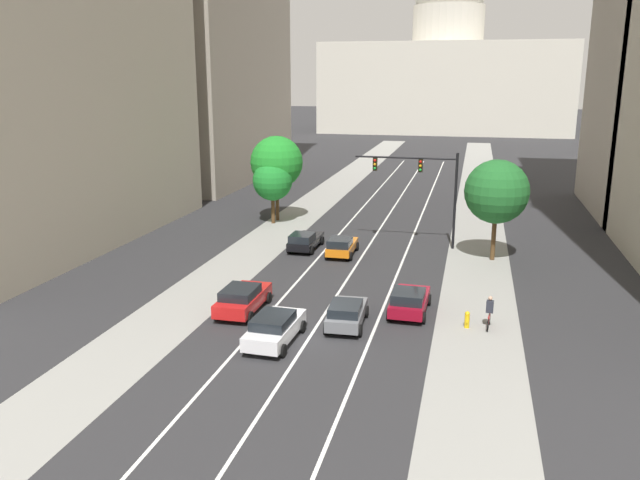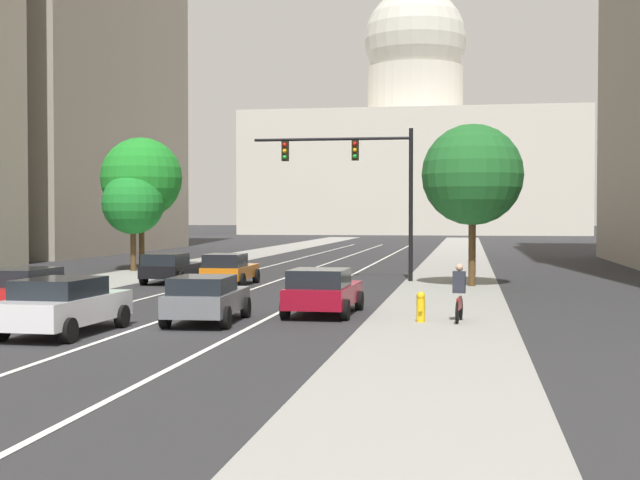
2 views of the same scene
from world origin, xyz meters
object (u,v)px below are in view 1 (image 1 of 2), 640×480
at_px(car_gray, 347,313).
at_px(car_red, 243,298).
at_px(car_white, 275,328).
at_px(car_black, 305,240).
at_px(fire_hydrant, 467,319).
at_px(car_crimson, 409,301).
at_px(cyclist, 489,312).
at_px(street_tree_mid_right, 497,192).
at_px(car_orange, 342,246).
at_px(street_tree_near_left, 277,162).
at_px(traffic_signal_mast, 425,179).
at_px(capitol_building, 446,71).
at_px(street_tree_mid_left, 273,181).

bearing_deg(car_gray, car_red, 80.02).
bearing_deg(car_white, car_black, 12.05).
distance_m(car_black, fire_hydrant, 17.80).
bearing_deg(car_red, car_crimson, -78.32).
relative_size(cyclist, street_tree_mid_right, 0.24).
distance_m(car_gray, car_red, 6.07).
distance_m(car_orange, car_gray, 13.63).
height_order(car_orange, street_tree_near_left, street_tree_near_left).
distance_m(traffic_signal_mast, cyclist, 16.92).
distance_m(car_red, fire_hydrant, 12.17).
height_order(car_gray, car_black, car_black).
distance_m(capitol_building, car_white, 128.25).
bearing_deg(car_crimson, car_gray, 132.64).
xyz_separation_m(car_orange, street_tree_near_left, (-8.06, 10.29, 4.51)).
relative_size(capitol_building, street_tree_near_left, 7.21).
xyz_separation_m(car_crimson, cyclist, (4.25, -1.06, 0.09)).
relative_size(capitol_building, car_crimson, 12.78).
height_order(capitol_building, street_tree_mid_right, capitol_building).
bearing_deg(car_black, car_white, -169.06).
relative_size(car_red, car_black, 1.04).
distance_m(car_gray, car_black, 15.49).
distance_m(car_gray, street_tree_mid_left, 25.09).
bearing_deg(fire_hydrant, car_gray, -168.19).
bearing_deg(capitol_building, street_tree_near_left, -95.40).
bearing_deg(street_tree_near_left, car_black, -61.57).
xyz_separation_m(car_red, cyclist, (13.26, 0.81, 0.06)).
xyz_separation_m(car_gray, street_tree_near_left, (-11.07, 23.58, 4.51)).
relative_size(capitol_building, street_tree_mid_left, 9.86).
bearing_deg(car_gray, street_tree_mid_right, -30.20).
height_order(car_orange, car_gray, car_orange).
bearing_deg(cyclist, street_tree_mid_right, 3.56).
bearing_deg(car_white, car_crimson, -45.31).
height_order(capitol_building, car_red, capitol_building).
bearing_deg(car_white, traffic_signal_mast, -13.20).
height_order(car_crimson, street_tree_near_left, street_tree_near_left).
xyz_separation_m(car_gray, car_white, (-3.02, -2.90, 0.05)).
bearing_deg(fire_hydrant, car_orange, 127.30).
relative_size(car_gray, car_white, 0.89).
bearing_deg(street_tree_mid_left, car_gray, -63.61).
bearing_deg(car_orange, cyclist, -139.78).
distance_m(fire_hydrant, street_tree_near_left, 28.57).
distance_m(fire_hydrant, street_tree_mid_right, 14.28).
xyz_separation_m(car_gray, fire_hydrant, (6.14, 1.28, -0.28)).
relative_size(car_white, street_tree_near_left, 0.61).
bearing_deg(car_gray, traffic_signal_mast, -11.00).
bearing_deg(fire_hydrant, car_crimson, 156.86).
xyz_separation_m(car_gray, traffic_signal_mast, (2.49, 17.20, 4.47)).
bearing_deg(street_tree_mid_right, car_orange, -172.11).
bearing_deg(car_crimson, fire_hydrant, -111.75).
relative_size(car_gray, car_black, 0.92).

